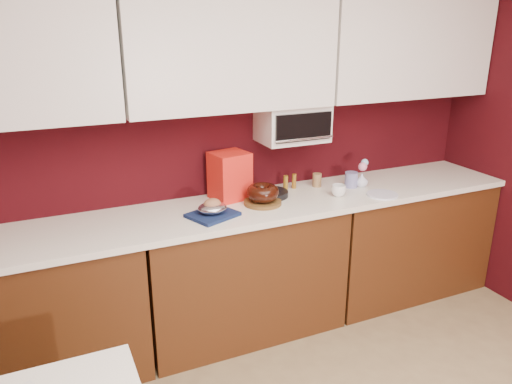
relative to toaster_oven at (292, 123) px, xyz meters
The scene contains 26 objects.
wall_back 0.49m from the toaster_oven, 162.14° to the left, with size 4.00×0.02×2.50m, color #37070B.
base_cabinet_left 2.02m from the toaster_oven, behind, with size 1.31×0.58×0.86m, color #47230E.
base_cabinet_center 1.06m from the toaster_oven, 159.86° to the right, with size 1.31×0.58×0.86m, color #47230E.
base_cabinet_right 1.30m from the toaster_oven, 10.58° to the right, with size 1.31×0.58×0.86m, color #47230E.
countertop 0.69m from the toaster_oven, 159.86° to the right, with size 4.00×0.62×0.04m, color white.
upper_cabinet_center 0.65m from the toaster_oven, behind, with size 1.31×0.33×0.70m, color white.
upper_cabinet_right 1.00m from the toaster_oven, ahead, with size 1.31×0.33×0.70m, color white.
toaster_oven is the anchor object (origin of this frame).
toaster_oven_door 0.16m from the toaster_oven, 90.00° to the right, with size 0.40×0.02×0.18m, color black.
toaster_oven_handle 0.19m from the toaster_oven, 90.00° to the right, with size 0.02×0.02×0.42m, color silver.
cake_base 0.58m from the toaster_oven, 148.59° to the right, with size 0.24×0.24×0.02m, color brown.
bundt_cake 0.53m from the toaster_oven, 148.59° to the right, with size 0.21×0.21×0.08m, color black.
navy_towel 0.85m from the toaster_oven, 159.26° to the right, with size 0.27×0.23×0.02m, color #132048.
foil_ham_nest 0.83m from the toaster_oven, 159.26° to the right, with size 0.18×0.15×0.07m, color silver.
roasted_ham 0.82m from the toaster_oven, 159.26° to the right, with size 0.11×0.09×0.07m, color #A26B4A.
pandoro_box 0.55m from the toaster_oven, behind, with size 0.23×0.21×0.31m, color red.
dark_pan 0.50m from the toaster_oven, 158.17° to the right, with size 0.22×0.22×0.04m, color black.
coffee_mug 0.55m from the toaster_oven, 47.77° to the right, with size 0.09×0.09×0.10m, color white.
blue_jar 0.61m from the toaster_oven, 16.34° to the right, with size 0.09×0.09×0.11m, color navy.
flower_vase 0.67m from the toaster_oven, 16.40° to the right, with size 0.07×0.07×0.11m, color silver.
flower_pink 0.61m from the toaster_oven, 16.40° to the right, with size 0.06×0.06×0.06m, color pink.
flower_blue 0.62m from the toaster_oven, 13.46° to the right, with size 0.05×0.05×0.05m, color #90C6E7.
china_plate 0.78m from the toaster_oven, 35.41° to the right, with size 0.21×0.21×0.01m, color white.
amber_bottle 0.43m from the toaster_oven, 141.56° to the left, with size 0.03×0.03×0.10m, color brown.
paper_cup 0.47m from the toaster_oven, ahead, with size 0.06×0.06×0.10m, color olive.
amber_bottle_tall 0.42m from the toaster_oven, 26.42° to the left, with size 0.03×0.03×0.11m, color brown.
Camera 1 is at (-1.13, -0.82, 2.03)m, focal length 35.00 mm.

